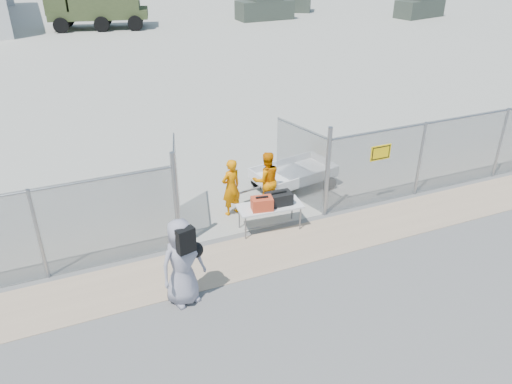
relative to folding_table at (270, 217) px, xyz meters
name	(u,v)px	position (x,y,z in m)	size (l,w,h in m)	color
ground	(291,274)	(-0.34, -1.91, -0.35)	(160.00, 160.00, 0.00)	#595959
tarmac_inside	(84,12)	(-0.34, 40.09, -0.34)	(160.00, 80.00, 0.01)	#9F9E92
dirt_strip	(272,250)	(-0.34, -0.91, -0.34)	(44.00, 1.60, 0.01)	tan
chain_link_fence	(256,192)	(-0.34, 0.09, 0.75)	(40.00, 0.20, 2.20)	gray
folding_table	(270,217)	(0.00, 0.00, 0.00)	(1.63, 0.68, 0.69)	silver
orange_bag	(262,204)	(-0.26, -0.11, 0.51)	(0.51, 0.34, 0.32)	#DA4323
black_duffel	(279,199)	(0.24, -0.03, 0.50)	(0.64, 0.38, 0.31)	black
security_worker_left	(231,187)	(-0.62, 1.11, 0.45)	(0.58, 0.38, 1.60)	orange
security_worker_right	(266,180)	(0.41, 1.13, 0.46)	(0.79, 0.61, 1.62)	orange
visitor	(182,262)	(-2.75, -1.83, 0.61)	(0.94, 0.61, 1.92)	gray
utility_trailer	(294,177)	(1.58, 1.78, 0.02)	(3.05, 1.57, 0.74)	silver
military_truck	(98,5)	(-0.05, 30.91, 1.35)	(7.12, 2.63, 3.39)	#3A4523
parked_vehicle_near	(265,7)	(13.10, 29.97, 0.68)	(4.56, 2.06, 2.06)	#374037
parked_vehicle_far	(420,5)	(25.71, 25.90, 0.63)	(4.30, 1.94, 1.94)	#374037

